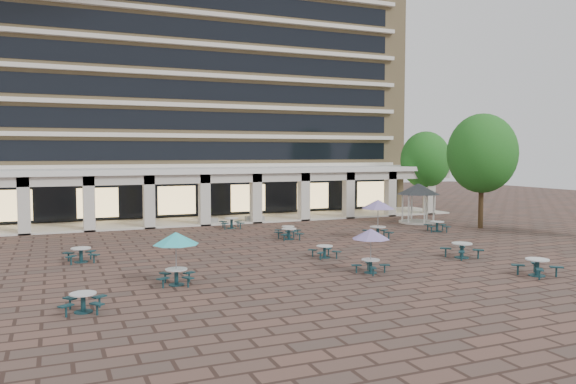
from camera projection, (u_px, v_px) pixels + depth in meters
name	position (u px, v px, depth m)	size (l,w,h in m)	color
ground	(292.00, 249.00, 32.92)	(120.00, 120.00, 0.00)	brown
apartment_building	(191.00, 82.00, 55.48)	(40.00, 15.50, 25.20)	tan
retail_arcade	(222.00, 185.00, 46.33)	(42.00, 6.60, 4.40)	white
picnic_table_0	(83.00, 301.00, 19.80)	(1.71, 1.71, 0.69)	#14363C
picnic_table_1	(325.00, 250.00, 30.11)	(1.48, 1.48, 0.66)	#14363C
picnic_table_2	(537.00, 266.00, 25.65)	(1.89, 1.89, 0.79)	#14363C
picnic_table_3	(462.00, 249.00, 30.07)	(1.90, 1.90, 0.81)	#14363C
picnic_table_4	(176.00, 240.00, 23.78)	(1.96, 1.96, 2.26)	#14363C
picnic_table_6	(371.00, 236.00, 26.20)	(1.80, 1.80, 2.08)	#14363C
picnic_table_7	(437.00, 225.00, 40.08)	(2.01, 2.01, 0.74)	#14363C
picnic_table_8	(81.00, 254.00, 28.86)	(1.78, 1.78, 0.75)	#14363C
picnic_table_10	(288.00, 230.00, 38.22)	(1.71, 1.71, 0.65)	#14363C
picnic_table_11	(378.00, 206.00, 36.79)	(2.21, 2.21, 2.55)	#14363C
picnic_table_12	(232.00, 222.00, 41.83)	(1.95, 1.95, 0.78)	#14363C
picnic_table_13	(289.00, 233.00, 36.46)	(1.68, 1.68, 0.73)	#14363C
gazebo	(418.00, 193.00, 44.95)	(3.39, 3.39, 3.16)	beige
tree_east_a	(482.00, 153.00, 41.60)	(5.13, 5.13, 8.55)	#432F1A
tree_east_c	(425.00, 160.00, 51.76)	(4.57, 4.57, 7.61)	#432F1A
planter_left	(208.00, 218.00, 44.10)	(1.50, 0.78, 1.23)	gray
planter_right	(255.00, 217.00, 45.60)	(1.50, 0.60, 1.15)	gray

